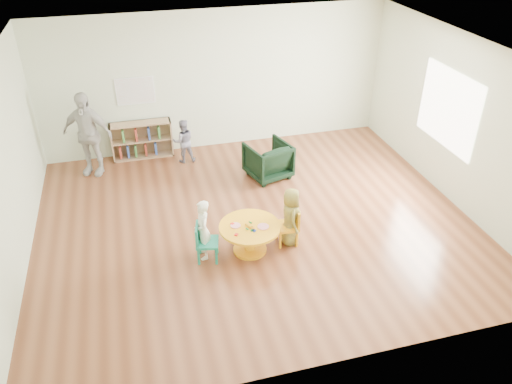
% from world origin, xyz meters
% --- Properties ---
extents(room, '(7.10, 7.00, 2.80)m').
position_xyz_m(room, '(0.01, 0.00, 1.89)').
color(room, brown).
rests_on(room, ground).
extents(activity_table, '(0.92, 0.92, 0.50)m').
position_xyz_m(activity_table, '(-0.27, -0.72, 0.32)').
color(activity_table, '#FEAD15').
rests_on(activity_table, ground).
extents(kid_chair_left, '(0.39, 0.39, 0.60)m').
position_xyz_m(kid_chair_left, '(-0.96, -0.73, 0.32)').
color(kid_chair_left, '#198D73').
rests_on(kid_chair_left, ground).
extents(kid_chair_right, '(0.36, 0.36, 0.61)m').
position_xyz_m(kid_chair_right, '(0.38, -0.67, 0.33)').
color(kid_chair_right, '#FEAD15').
rests_on(kid_chair_right, ground).
extents(bookshelf, '(1.20, 0.30, 0.75)m').
position_xyz_m(bookshelf, '(-1.61, 2.86, 0.37)').
color(bookshelf, '#A27E5A').
rests_on(bookshelf, ground).
extents(alphabet_poster, '(0.74, 0.01, 0.54)m').
position_xyz_m(alphabet_poster, '(-1.60, 2.98, 1.35)').
color(alphabet_poster, white).
rests_on(alphabet_poster, ground).
extents(armchair, '(0.91, 0.93, 0.69)m').
position_xyz_m(armchair, '(0.63, 1.39, 0.34)').
color(armchair, black).
rests_on(armchair, ground).
extents(child_left, '(0.23, 0.35, 0.96)m').
position_xyz_m(child_left, '(-0.96, -0.67, 0.48)').
color(child_left, white).
rests_on(child_left, ground).
extents(child_right, '(0.35, 0.49, 0.94)m').
position_xyz_m(child_right, '(0.38, -0.66, 0.47)').
color(child_right, yellow).
rests_on(child_right, ground).
extents(toddler, '(0.43, 0.34, 0.89)m').
position_xyz_m(toddler, '(-0.81, 2.41, 0.44)').
color(toddler, '#1C1A43').
rests_on(toddler, ground).
extents(adult_caretaker, '(1.03, 0.75, 1.62)m').
position_xyz_m(adult_caretaker, '(-2.58, 2.41, 0.81)').
color(adult_caretaker, beige).
rests_on(adult_caretaker, ground).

